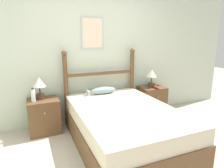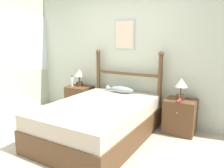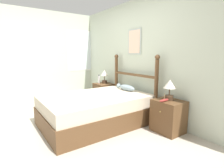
{
  "view_description": "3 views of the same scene",
  "coord_description": "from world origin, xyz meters",
  "px_view_note": "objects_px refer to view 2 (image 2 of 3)",
  "views": [
    {
      "loc": [
        -1.09,
        -1.85,
        1.58
      ],
      "look_at": [
        0.1,
        0.97,
        0.85
      ],
      "focal_mm": 32.0,
      "sensor_mm": 36.0,
      "label": 1
    },
    {
      "loc": [
        1.96,
        -2.12,
        1.53
      ],
      "look_at": [
        0.15,
        0.99,
        0.81
      ],
      "focal_mm": 35.0,
      "sensor_mm": 36.0,
      "label": 2
    },
    {
      "loc": [
        3.03,
        -1.03,
        1.37
      ],
      "look_at": [
        0.2,
        0.95,
        0.77
      ],
      "focal_mm": 28.0,
      "sensor_mm": 36.0,
      "label": 3
    }
  ],
  "objects_px": {
    "nightstand_left": "(80,99)",
    "table_lamp_left": "(79,75)",
    "nightstand_right": "(180,116)",
    "model_boat": "(179,100)",
    "table_lamp_right": "(181,86)",
    "fish_pillow": "(120,90)",
    "bed": "(99,121)",
    "bottle": "(72,81)"
  },
  "relations": [
    {
      "from": "bottle",
      "to": "table_lamp_right",
      "type": "bearing_deg",
      "value": 1.98
    },
    {
      "from": "table_lamp_left",
      "to": "bottle",
      "type": "distance_m",
      "value": 0.2
    },
    {
      "from": "table_lamp_right",
      "to": "bed",
      "type": "bearing_deg",
      "value": -140.28
    },
    {
      "from": "table_lamp_left",
      "to": "nightstand_left",
      "type": "bearing_deg",
      "value": -56.57
    },
    {
      "from": "table_lamp_left",
      "to": "bottle",
      "type": "height_order",
      "value": "table_lamp_left"
    },
    {
      "from": "bed",
      "to": "table_lamp_right",
      "type": "height_order",
      "value": "table_lamp_right"
    },
    {
      "from": "table_lamp_right",
      "to": "bottle",
      "type": "relative_size",
      "value": 1.53
    },
    {
      "from": "nightstand_right",
      "to": "bottle",
      "type": "bearing_deg",
      "value": -178.44
    },
    {
      "from": "fish_pillow",
      "to": "table_lamp_right",
      "type": "bearing_deg",
      "value": 3.45
    },
    {
      "from": "fish_pillow",
      "to": "table_lamp_left",
      "type": "bearing_deg",
      "value": 174.81
    },
    {
      "from": "nightstand_right",
      "to": "model_boat",
      "type": "bearing_deg",
      "value": -89.97
    },
    {
      "from": "bed",
      "to": "table_lamp_left",
      "type": "bearing_deg",
      "value": 140.62
    },
    {
      "from": "table_lamp_right",
      "to": "nightstand_right",
      "type": "bearing_deg",
      "value": -41.49
    },
    {
      "from": "nightstand_left",
      "to": "table_lamp_left",
      "type": "height_order",
      "value": "table_lamp_left"
    },
    {
      "from": "nightstand_right",
      "to": "bottle",
      "type": "xyz_separation_m",
      "value": [
        -2.26,
        -0.06,
        0.39
      ]
    },
    {
      "from": "bottle",
      "to": "model_boat",
      "type": "bearing_deg",
      "value": -1.88
    },
    {
      "from": "table_lamp_right",
      "to": "fish_pillow",
      "type": "relative_size",
      "value": 0.66
    },
    {
      "from": "bed",
      "to": "fish_pillow",
      "type": "xyz_separation_m",
      "value": [
        -0.05,
        0.8,
        0.35
      ]
    },
    {
      "from": "nightstand_left",
      "to": "model_boat",
      "type": "height_order",
      "value": "model_boat"
    },
    {
      "from": "bed",
      "to": "model_boat",
      "type": "relative_size",
      "value": 8.88
    },
    {
      "from": "nightstand_left",
      "to": "table_lamp_left",
      "type": "bearing_deg",
      "value": 123.43
    },
    {
      "from": "nightstand_left",
      "to": "nightstand_right",
      "type": "xyz_separation_m",
      "value": [
        2.12,
        0.0,
        0.0
      ]
    },
    {
      "from": "nightstand_left",
      "to": "model_boat",
      "type": "relative_size",
      "value": 2.5
    },
    {
      "from": "nightstand_right",
      "to": "table_lamp_left",
      "type": "distance_m",
      "value": 2.22
    },
    {
      "from": "model_boat",
      "to": "fish_pillow",
      "type": "relative_size",
      "value": 0.42
    },
    {
      "from": "table_lamp_right",
      "to": "model_boat",
      "type": "bearing_deg",
      "value": -83.12
    },
    {
      "from": "bed",
      "to": "nightstand_left",
      "type": "distance_m",
      "value": 1.36
    },
    {
      "from": "bed",
      "to": "nightstand_left",
      "type": "bearing_deg",
      "value": 141.29
    },
    {
      "from": "nightstand_left",
      "to": "nightstand_right",
      "type": "relative_size",
      "value": 1.0
    },
    {
      "from": "nightstand_right",
      "to": "table_lamp_left",
      "type": "relative_size",
      "value": 1.59
    },
    {
      "from": "bed",
      "to": "table_lamp_left",
      "type": "xyz_separation_m",
      "value": [
        -1.09,
        0.9,
        0.53
      ]
    },
    {
      "from": "bed",
      "to": "table_lamp_right",
      "type": "relative_size",
      "value": 5.64
    },
    {
      "from": "table_lamp_left",
      "to": "bed",
      "type": "bearing_deg",
      "value": -39.38
    },
    {
      "from": "nightstand_left",
      "to": "bottle",
      "type": "height_order",
      "value": "bottle"
    },
    {
      "from": "bed",
      "to": "nightstand_right",
      "type": "xyz_separation_m",
      "value": [
        1.06,
        0.85,
        0.01
      ]
    },
    {
      "from": "bottle",
      "to": "model_boat",
      "type": "relative_size",
      "value": 1.03
    },
    {
      "from": "table_lamp_left",
      "to": "model_boat",
      "type": "xyz_separation_m",
      "value": [
        2.15,
        -0.18,
        -0.21
      ]
    },
    {
      "from": "nightstand_left",
      "to": "table_lamp_right",
      "type": "xyz_separation_m",
      "value": [
        2.11,
        0.02,
        0.52
      ]
    },
    {
      "from": "table_lamp_right",
      "to": "bottle",
      "type": "xyz_separation_m",
      "value": [
        -2.24,
        -0.08,
        -0.13
      ]
    },
    {
      "from": "nightstand_right",
      "to": "table_lamp_right",
      "type": "relative_size",
      "value": 1.59
    },
    {
      "from": "nightstand_right",
      "to": "model_boat",
      "type": "distance_m",
      "value": 0.34
    },
    {
      "from": "nightstand_left",
      "to": "bottle",
      "type": "bearing_deg",
      "value": -156.02
    }
  ]
}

